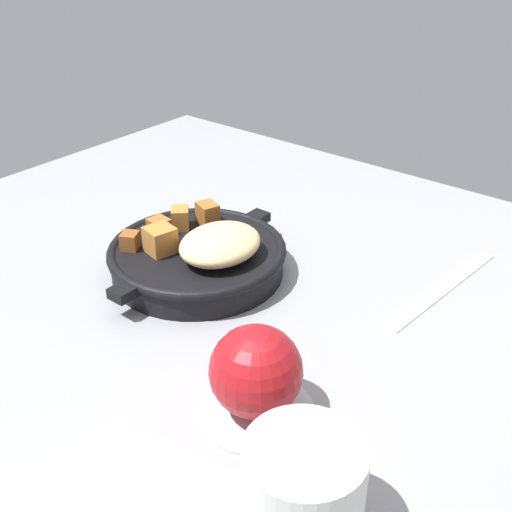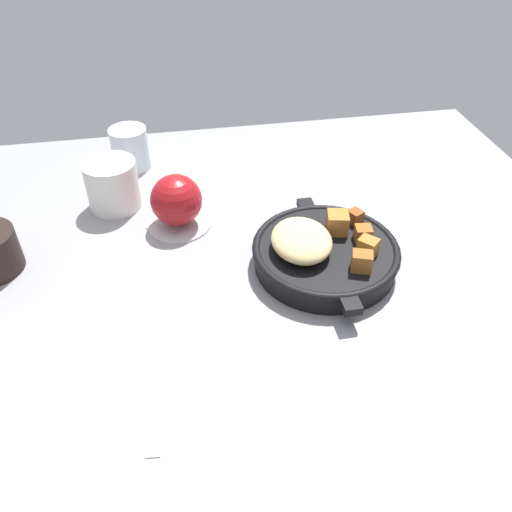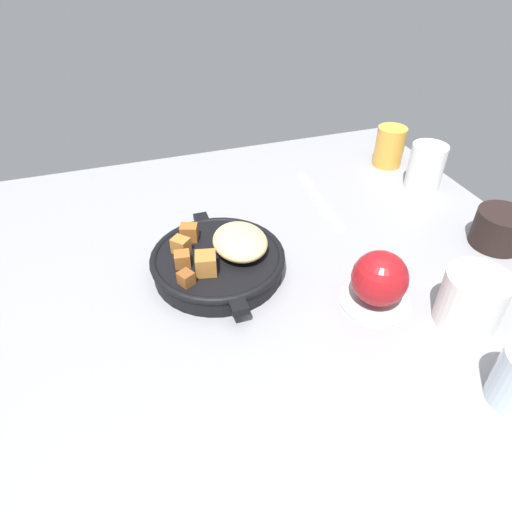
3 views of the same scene
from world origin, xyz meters
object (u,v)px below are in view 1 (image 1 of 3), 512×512
(cast_iron_skillet, at_px, (199,255))
(red_apple, at_px, (256,371))
(ceramic_mug_white, at_px, (303,492))
(butter_knife, at_px, (444,288))

(cast_iron_skillet, bearing_deg, red_apple, 54.88)
(cast_iron_skillet, xyz_separation_m, ceramic_mug_white, (0.22, 0.30, 0.02))
(butter_knife, relative_size, ceramic_mug_white, 2.57)
(red_apple, xyz_separation_m, butter_knife, (-0.29, 0.04, -0.05))
(ceramic_mug_white, bearing_deg, butter_knife, -171.14)
(cast_iron_skillet, bearing_deg, butter_knife, 121.79)
(red_apple, bearing_deg, cast_iron_skillet, -125.12)
(red_apple, distance_m, ceramic_mug_white, 0.13)
(cast_iron_skillet, distance_m, red_apple, 0.25)
(cast_iron_skillet, height_order, ceramic_mug_white, ceramic_mug_white)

